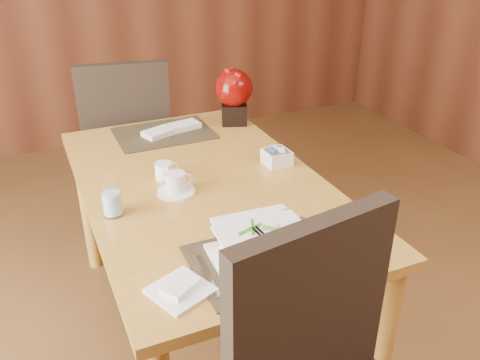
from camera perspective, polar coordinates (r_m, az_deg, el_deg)
name	(u,v)px	position (r m, az deg, el deg)	size (l,w,h in m)	color
dining_table	(204,204)	(2.04, -4.04, -2.70)	(0.90, 1.50, 0.75)	#BB8734
placemat_near	(266,259)	(1.56, 2.95, -8.82)	(0.45, 0.33, 0.01)	black
placemat_far	(164,133)	(2.47, -8.56, 5.21)	(0.45, 0.33, 0.01)	black
soup_setting	(264,249)	(1.50, 2.67, -7.76)	(0.30, 0.30, 0.12)	white
coffee_cup	(176,184)	(1.91, -7.22, -0.50)	(0.14, 0.14, 0.08)	white
water_glass	(111,194)	(1.79, -14.28, -1.55)	(0.07, 0.07, 0.16)	white
creamer_jug	(164,171)	(2.03, -8.53, 1.03)	(0.09, 0.09, 0.07)	white
sugar_caddy	(277,157)	(2.13, 4.14, 2.54)	(0.10, 0.10, 0.06)	white
berry_decor	(234,93)	(2.53, -0.68, 9.72)	(0.18, 0.18, 0.27)	black
napkins_far	(174,129)	(2.47, -7.46, 5.74)	(0.29, 0.10, 0.03)	white
bread_plate	(180,290)	(1.45, -6.71, -12.21)	(0.15, 0.15, 0.01)	white
far_chair	(127,139)	(2.88, -12.53, 4.54)	(0.55, 0.56, 1.04)	black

